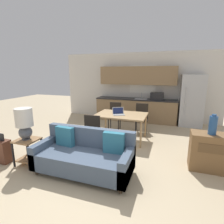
% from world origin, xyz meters
% --- Properties ---
extents(ground_plane, '(20.00, 20.00, 0.00)m').
position_xyz_m(ground_plane, '(0.00, 0.00, 0.00)').
color(ground_plane, tan).
extents(wall_back, '(6.40, 0.07, 2.70)m').
position_xyz_m(wall_back, '(0.00, 4.63, 1.35)').
color(wall_back, silver).
rests_on(wall_back, ground_plane).
extents(kitchen_counter, '(3.19, 0.65, 2.15)m').
position_xyz_m(kitchen_counter, '(0.02, 4.33, 0.84)').
color(kitchen_counter, '#8E704C').
rests_on(kitchen_counter, ground_plane).
extents(refrigerator, '(0.79, 0.69, 1.85)m').
position_xyz_m(refrigerator, '(2.03, 4.25, 0.93)').
color(refrigerator, '#B7BABC').
rests_on(refrigerator, ground_plane).
extents(dining_table, '(1.41, 0.98, 0.76)m').
position_xyz_m(dining_table, '(0.01, 2.13, 0.69)').
color(dining_table, tan).
rests_on(dining_table, ground_plane).
extents(couch, '(1.88, 0.80, 0.84)m').
position_xyz_m(couch, '(-0.18, 0.25, 0.34)').
color(couch, '#3D2D1E').
rests_on(couch, ground_plane).
extents(side_table, '(0.44, 0.44, 0.56)m').
position_xyz_m(side_table, '(-1.46, 0.12, 0.37)').
color(side_table, olive).
rests_on(side_table, ground_plane).
extents(table_lamp, '(0.34, 0.34, 0.66)m').
position_xyz_m(table_lamp, '(-1.48, 0.12, 0.93)').
color(table_lamp, '#4C515B').
rests_on(table_lamp, side_table).
extents(credenza, '(1.21, 0.42, 0.76)m').
position_xyz_m(credenza, '(2.37, 1.12, 0.38)').
color(credenza, brown).
rests_on(credenza, ground_plane).
extents(vase, '(0.15, 0.15, 0.40)m').
position_xyz_m(vase, '(2.12, 1.09, 0.94)').
color(vase, '#234C84').
rests_on(vase, credenza).
extents(dining_chair_far_left, '(0.46, 0.46, 0.92)m').
position_xyz_m(dining_chair_far_left, '(-0.45, 2.96, 0.51)').
color(dining_chair_far_left, black).
rests_on(dining_chair_far_left, ground_plane).
extents(dining_chair_far_right, '(0.47, 0.47, 0.92)m').
position_xyz_m(dining_chair_far_right, '(0.45, 3.02, 0.51)').
color(dining_chair_far_right, black).
rests_on(dining_chair_far_right, ground_plane).
extents(dining_chair_near_left, '(0.45, 0.45, 0.92)m').
position_xyz_m(dining_chair_near_left, '(-0.44, 1.24, 0.51)').
color(dining_chair_near_left, black).
rests_on(dining_chair_near_left, ground_plane).
extents(laptop, '(0.40, 0.37, 0.20)m').
position_xyz_m(laptop, '(-0.06, 2.07, 0.80)').
color(laptop, '#B7BABC').
rests_on(laptop, dining_table).
extents(suitcase, '(0.37, 0.22, 0.66)m').
position_xyz_m(suitcase, '(-2.08, 0.00, 0.26)').
color(suitcase, brown).
rests_on(suitcase, ground_plane).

